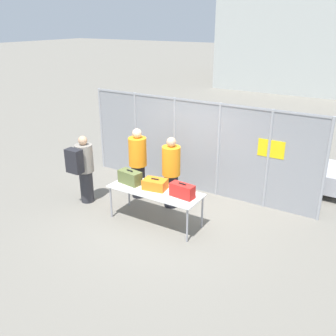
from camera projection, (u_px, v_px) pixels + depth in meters
ground_plane at (156, 219)px, 8.26m from camera, size 120.00×120.00×0.00m
fence_section at (196, 145)px, 9.26m from camera, size 6.16×0.07×2.32m
inspection_table at (155, 192)px, 7.87m from camera, size 2.02×0.77×0.77m
suitcase_olive at (130, 177)px, 8.11m from camera, size 0.54×0.32×0.31m
suitcase_orange at (155, 184)px, 7.86m from camera, size 0.53×0.40×0.24m
suitcase_red at (182, 191)px, 7.50m from camera, size 0.52×0.26×0.30m
traveler_hooded at (83, 167)px, 8.69m from camera, size 0.41×0.63×1.64m
security_worker_near at (171, 172)px, 8.51m from camera, size 0.42×0.42×1.69m
security_worker_far at (138, 162)px, 8.99m from camera, size 0.43×0.43×1.74m
utility_trailer at (281, 168)px, 10.01m from camera, size 4.36×2.14×0.66m
distant_hangar at (325, 23)px, 24.74m from camera, size 10.31×12.11×7.75m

